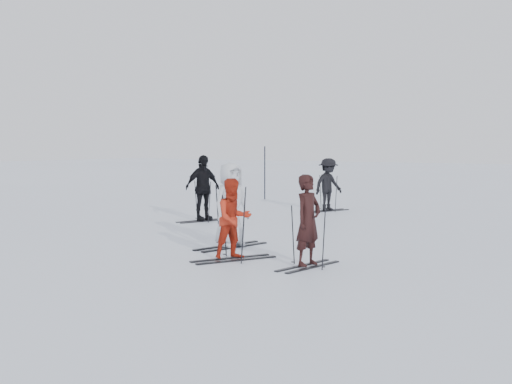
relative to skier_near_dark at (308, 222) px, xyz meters
The scene contains 12 objects.
ground 4.13m from the skier_near_dark, 143.73° to the left, with size 120.00×120.00×0.00m, color silver.
skier_near_dark is the anchor object (origin of this frame).
skier_red 1.53m from the skier_near_dark, behind, with size 0.74×0.58×1.52m, color #B12714.
skier_grey 2.65m from the skier_near_dark, 156.14° to the left, with size 0.87×0.57×1.78m, color silver.
skier_uphill_left 7.22m from the skier_near_dark, 142.28° to the left, with size 1.09×0.45×1.86m, color black.
skier_uphill_far 9.67m from the skier_near_dark, 113.90° to the left, with size 1.10×0.63×1.70m, color black.
skis_near_dark 0.25m from the skier_near_dark, ahead, with size 0.82×1.55×1.13m, color black, non-canonical shape.
skis_red 1.54m from the skier_near_dark, behind, with size 0.92×1.73×1.26m, color black, non-canonical shape.
skis_grey 2.66m from the skier_near_dark, 156.14° to the left, with size 0.98×1.86×1.36m, color black, non-canonical shape.
skis_uphill_left 7.23m from the skier_near_dark, 142.28° to the left, with size 0.86×1.63×1.19m, color black, non-canonical shape.
skis_uphill_far 9.67m from the skier_near_dark, 113.90° to the left, with size 0.88×1.66×1.21m, color black, non-canonical shape.
piste_marker 14.03m from the skier_near_dark, 124.83° to the left, with size 0.05×0.05×2.10m, color black.
Camera 1 is at (8.58, -12.50, 2.21)m, focal length 45.00 mm.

